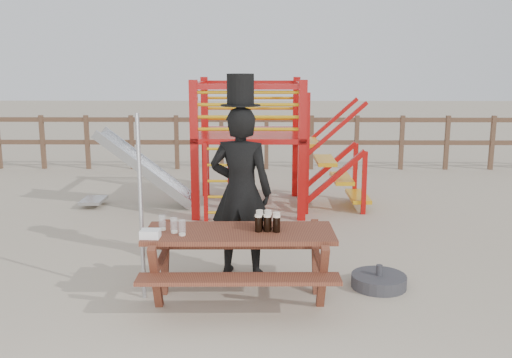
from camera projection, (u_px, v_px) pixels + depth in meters
name	position (u px, v px, depth m)	size (l,w,h in m)	color
ground	(223.00, 292.00, 5.93)	(60.00, 60.00, 0.00)	tan
back_fence	(244.00, 136.00, 12.64)	(15.09, 0.09, 1.20)	brown
playground_fort	(245.00, 143.00, 9.22)	(4.71, 1.84, 2.10)	#B10E0B
picnic_table	(240.00, 257.00, 5.66)	(1.88, 1.31, 0.72)	brown
man_with_hat	(241.00, 187.00, 6.26)	(0.76, 0.58, 2.23)	black
metal_pole	(141.00, 208.00, 5.61)	(0.04, 0.04, 1.87)	#B2B2B7
parasol_base	(379.00, 281.00, 6.06)	(0.58, 0.58, 0.25)	#323236
paper_bag	(150.00, 234.00, 5.38)	(0.18, 0.14, 0.08)	white
stout_pints	(267.00, 221.00, 5.64)	(0.25, 0.25, 0.17)	black
empty_glasses	(173.00, 226.00, 5.54)	(0.29, 0.24, 0.15)	silver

